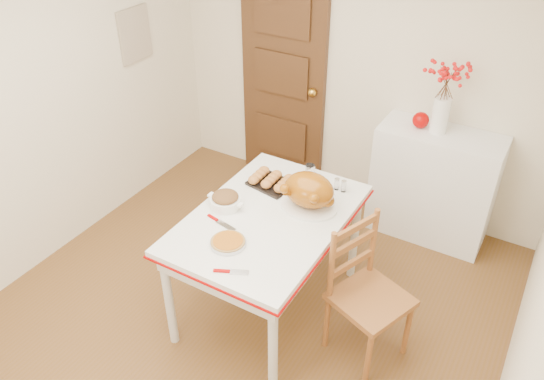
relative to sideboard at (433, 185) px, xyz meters
The scene contains 19 objects.
floor 2.03m from the sideboard, 115.50° to the right, with size 3.50×4.00×0.00m, color brown.
wall_back 1.16m from the sideboard, 165.47° to the left, with size 3.50×0.00×2.50m, color beige.
wall_left 3.24m from the sideboard, 145.59° to the right, with size 0.00×4.00×2.50m, color beige.
wall_right 2.14m from the sideboard, 63.15° to the right, with size 0.00×4.00×2.50m, color beige.
door_back 1.65m from the sideboard, behind, with size 0.85×0.06×2.06m, color #402615.
photo_board 2.83m from the sideboard, 167.33° to the right, with size 0.03×0.35×0.45m, color beige.
sideboard is the anchor object (origin of this frame).
kitchen_table 1.63m from the sideboard, 116.69° to the right, with size 0.95×1.39×0.84m, color silver, non-canonical shape.
chair_oak 1.48m from the sideboard, 88.56° to the right, with size 0.44×0.44×0.99m, color brown, non-canonical shape.
berry_vase 0.79m from the sideboard, behind, with size 0.31×0.31×0.60m, color white, non-canonical shape.
apple 0.59m from the sideboard, behind, with size 0.13×0.13×0.13m, color #9C0000.
turkey_platter 1.43m from the sideboard, 114.00° to the right, with size 0.40×0.32×0.26m, color #964E0A, non-canonical shape.
pumpkin_pie 2.04m from the sideboard, 113.49° to the right, with size 0.22×0.22×0.05m, color #A35511.
stuffing_dish 1.88m from the sideboard, 124.55° to the right, with size 0.27×0.21×0.10m, color brown, non-canonical shape.
rolls_tray 1.50m from the sideboard, 128.61° to the right, with size 0.30×0.24×0.08m, color #B47333, non-canonical shape.
pie_server 2.16m from the sideboard, 107.60° to the right, with size 0.21×0.06×0.01m, color silver, non-canonical shape.
carving_knife 1.97m from the sideboard, 119.68° to the right, with size 0.25×0.06×0.01m, color silver, non-canonical shape.
drinking_glass 1.23m from the sideboard, 127.16° to the right, with size 0.07×0.07×0.12m, color white.
shaker_pair 1.11m from the sideboard, 115.55° to the right, with size 0.09×0.04×0.09m, color white, non-canonical shape.
Camera 1 is at (1.57, -2.11, 2.98)m, focal length 35.40 mm.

